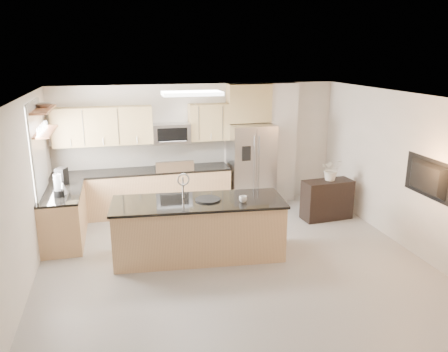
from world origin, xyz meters
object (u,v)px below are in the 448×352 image
object	(u,v)px
credenza	(327,200)
bowl	(43,105)
blender	(58,187)
kettle	(63,188)
flower_vase	(332,164)
platter	(208,199)
island	(199,228)
cup	(243,199)
refrigerator	(251,165)
microwave	(171,133)
coffee_maker	(62,177)
television	(424,178)
range	(174,189)

from	to	relation	value
credenza	bowl	world-z (taller)	bowl
blender	kettle	bearing A→B (deg)	73.52
flower_vase	platter	bearing A→B (deg)	-158.64
island	cup	world-z (taller)	island
refrigerator	blender	bearing A→B (deg)	-160.46
microwave	cup	size ratio (longest dim) A/B	5.98
island	kettle	xyz separation A→B (m)	(-2.14, 1.01, 0.54)
microwave	kettle	size ratio (longest dim) A/B	3.34
kettle	coffee_maker	bearing A→B (deg)	97.27
microwave	cup	xyz separation A→B (m)	(0.79, -2.56, -0.63)
blender	flower_vase	bearing A→B (deg)	2.47
credenza	blender	xyz separation A→B (m)	(-4.98, -0.19, 0.69)
credenza	platter	size ratio (longest dim) A/B	2.42
microwave	kettle	xyz separation A→B (m)	(-2.02, -1.33, -0.61)
island	flower_vase	xyz separation A→B (m)	(2.86, 1.06, 0.64)
kettle	television	size ratio (longest dim) A/B	0.21
blender	refrigerator	bearing A→B (deg)	19.54
island	bowl	bearing A→B (deg)	154.54
island	range	bearing A→B (deg)	98.16
island	flower_vase	bearing A→B (deg)	25.40
range	bowl	distance (m)	3.06
coffee_maker	flower_vase	bearing A→B (deg)	-5.63
microwave	bowl	size ratio (longest dim) A/B	2.11
refrigerator	bowl	world-z (taller)	bowl
platter	coffee_maker	bearing A→B (deg)	146.68
cup	platter	size ratio (longest dim) A/B	0.31
island	blender	world-z (taller)	island
microwave	platter	bearing A→B (deg)	-83.33
microwave	range	bearing A→B (deg)	-90.00
flower_vase	coffee_maker	bearing A→B (deg)	174.37
range	coffee_maker	distance (m)	2.27
refrigerator	microwave	bearing A→B (deg)	174.14
platter	coffee_maker	distance (m)	2.84
island	blender	distance (m)	2.42
bowl	island	bearing A→B (deg)	-30.60
kettle	bowl	xyz separation A→B (m)	(-0.23, 0.39, 1.36)
microwave	cup	bearing A→B (deg)	-72.76
flower_vase	cup	bearing A→B (deg)	-149.62
cup	flower_vase	world-z (taller)	flower_vase
cup	credenza	bearing A→B (deg)	30.66
microwave	coffee_maker	bearing A→B (deg)	-159.61
platter	blender	xyz separation A→B (m)	(-2.35, 0.84, 0.13)
credenza	blender	distance (m)	5.03
microwave	flower_vase	distance (m)	3.28
island	kettle	distance (m)	2.43
microwave	refrigerator	distance (m)	1.82
range	cup	world-z (taller)	range
microwave	cup	world-z (taller)	microwave
bowl	flower_vase	size ratio (longest dim) A/B	0.54
coffee_maker	range	bearing A→B (deg)	17.35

